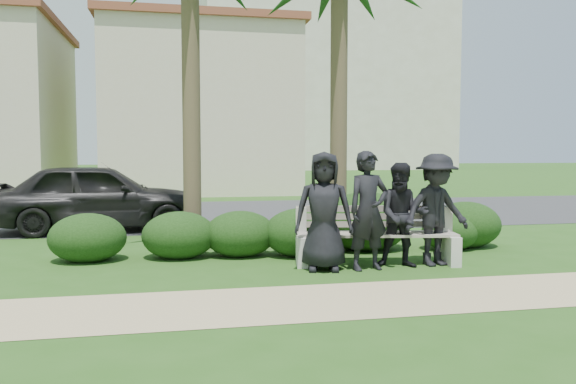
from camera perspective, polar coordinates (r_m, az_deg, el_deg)
The scene contains 18 objects.
ground at distance 8.51m, azimuth 3.48°, elevation -7.77°, with size 160.00×160.00×0.00m, color #275017.
footpath at distance 6.83m, azimuth 7.42°, elevation -10.74°, with size 30.00×1.60×0.01m, color tan.
asphalt_street at distance 16.29m, azimuth -3.75°, elevation -2.13°, with size 160.00×8.00×0.01m, color #2D2D30.
stucco_bldg_right at distance 26.15m, azimuth -8.93°, elevation 8.17°, with size 8.40×8.40×7.30m.
hotel_tower at distance 66.12m, azimuth 3.03°, elevation 14.15°, with size 26.00×18.00×37.30m.
park_bench at distance 8.87m, azimuth 8.90°, elevation -4.75°, with size 2.58×0.99×0.87m.
man_a at distance 8.27m, azimuth 3.66°, elevation -1.96°, with size 0.86×0.56×1.75m, color black.
man_b at distance 8.36m, azimuth 8.16°, elevation -1.89°, with size 0.64×0.42×1.76m, color black.
man_c at distance 8.66m, azimuth 11.57°, elevation -2.32°, with size 0.77×0.60×1.59m, color black.
man_d at distance 8.90m, azimuth 14.82°, elevation -1.76°, with size 1.11×0.64×1.72m, color black.
hedge_a at distance 9.57m, azimuth -19.71°, elevation -4.27°, with size 1.22×1.01×0.80m, color black.
hedge_b at distance 9.49m, azimuth -4.89°, elevation -4.13°, with size 1.21×1.00×0.79m, color black.
hedge_c at distance 9.48m, azimuth 1.38°, elevation -3.99°, with size 1.28×1.06×0.83m, color black.
hedge_d at distance 10.18m, azimuth 7.87°, elevation -2.80°, with size 1.65×1.36×1.07m, color black.
hedge_e at distance 10.50m, azimuth 16.13°, elevation -3.79°, with size 1.04×0.86×0.68m, color black.
hedge_f at distance 10.90m, azimuth 17.58°, elevation -3.05°, with size 1.33×1.10×0.87m, color black.
hedge_extra at distance 9.46m, azimuth -11.00°, elevation -4.20°, with size 1.22×1.01×0.80m, color black.
car_a at distance 13.13m, azimuth -18.67°, elevation -0.45°, with size 1.81×4.49×1.53m, color black.
Camera 1 is at (-2.14, -8.05, 1.73)m, focal length 35.00 mm.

